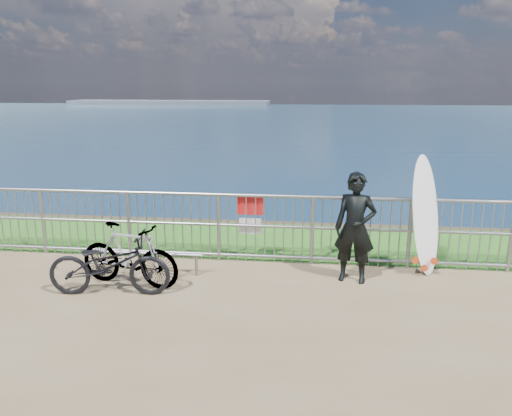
# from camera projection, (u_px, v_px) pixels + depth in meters

# --- Properties ---
(grass_strip) EXTENTS (120.00, 120.00, 0.00)m
(grass_strip) POSITION_uv_depth(u_px,v_px,m) (257.00, 240.00, 9.18)
(grass_strip) COLOR #296A1D
(grass_strip) RESTS_ON ground
(seascape) EXTENTS (260.00, 260.00, 5.00)m
(seascape) POSITION_uv_depth(u_px,v_px,m) (170.00, 105.00, 154.49)
(seascape) COLOR brown
(seascape) RESTS_ON ground
(railing) EXTENTS (10.06, 0.10, 1.13)m
(railing) POSITION_uv_depth(u_px,v_px,m) (250.00, 227.00, 7.98)
(railing) COLOR gray
(railing) RESTS_ON ground
(surfer) EXTENTS (0.65, 0.50, 1.61)m
(surfer) POSITION_uv_depth(u_px,v_px,m) (355.00, 228.00, 7.14)
(surfer) COLOR black
(surfer) RESTS_ON ground
(surfboard) EXTENTS (0.62, 0.60, 1.81)m
(surfboard) POSITION_uv_depth(u_px,v_px,m) (425.00, 220.00, 7.46)
(surfboard) COLOR white
(surfboard) RESTS_ON ground
(bicycle_near) EXTENTS (1.70, 0.76, 0.87)m
(bicycle_near) POSITION_uv_depth(u_px,v_px,m) (109.00, 264.00, 6.76)
(bicycle_near) COLOR black
(bicycle_near) RESTS_ON ground
(bicycle_far) EXTENTS (1.59, 0.73, 0.92)m
(bicycle_far) POSITION_uv_depth(u_px,v_px,m) (129.00, 255.00, 7.06)
(bicycle_far) COLOR black
(bicycle_far) RESTS_ON ground
(bike_rack) EXTENTS (1.66, 0.05, 0.35)m
(bike_rack) POSITION_uv_depth(u_px,v_px,m) (149.00, 256.00, 7.53)
(bike_rack) COLOR gray
(bike_rack) RESTS_ON ground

